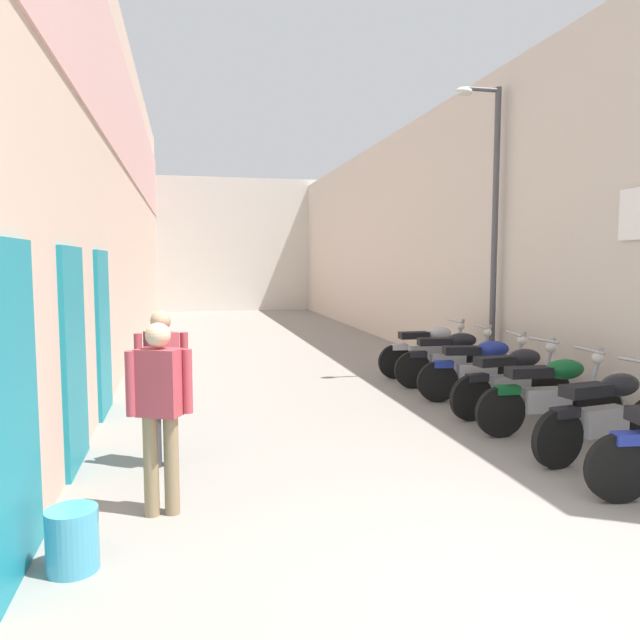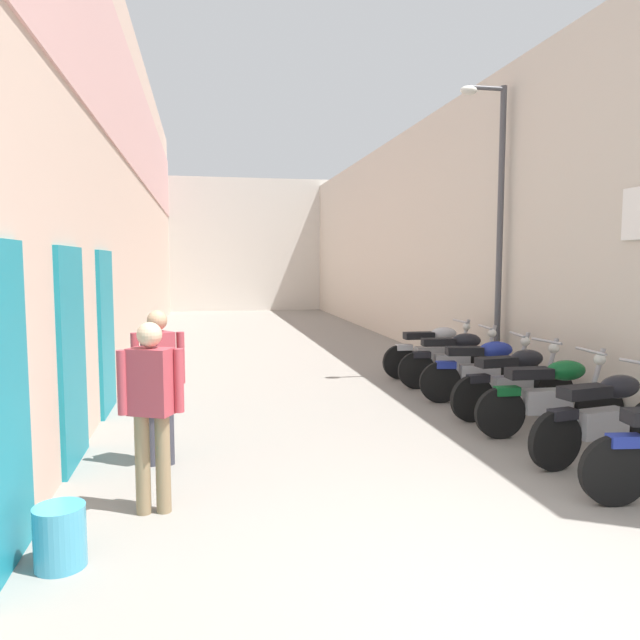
# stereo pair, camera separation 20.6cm
# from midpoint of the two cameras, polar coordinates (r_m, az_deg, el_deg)

# --- Properties ---
(ground_plane) EXTENTS (38.53, 38.53, 0.00)m
(ground_plane) POSITION_cam_midpoint_polar(r_m,az_deg,el_deg) (12.53, -3.60, -3.91)
(ground_plane) COLOR gray
(building_left) EXTENTS (0.45, 22.53, 6.90)m
(building_left) POSITION_cam_midpoint_polar(r_m,az_deg,el_deg) (14.31, -18.46, 10.97)
(building_left) COLOR beige
(building_left) RESTS_ON ground
(building_right) EXTENTS (0.45, 22.53, 5.24)m
(building_right) POSITION_cam_midpoint_polar(r_m,az_deg,el_deg) (15.16, 7.77, 7.62)
(building_right) COLOR beige
(building_right) RESTS_ON ground
(building_far_end) EXTENTS (9.25, 2.00, 5.51)m
(building_far_end) POSITION_cam_midpoint_polar(r_m,az_deg,el_deg) (26.56, -8.45, 6.96)
(building_far_end) COLOR beige
(building_far_end) RESTS_ON ground
(motorcycle_second) EXTENTS (1.84, 0.58, 1.04)m
(motorcycle_second) POSITION_cam_midpoint_polar(r_m,az_deg,el_deg) (6.90, 24.57, -7.97)
(motorcycle_second) COLOR black
(motorcycle_second) RESTS_ON ground
(motorcycle_third) EXTENTS (1.85, 0.58, 1.04)m
(motorcycle_third) POSITION_cam_midpoint_polar(r_m,az_deg,el_deg) (7.68, 20.17, -6.47)
(motorcycle_third) COLOR black
(motorcycle_third) RESTS_ON ground
(motorcycle_fourth) EXTENTS (1.85, 0.58, 1.04)m
(motorcycle_fourth) POSITION_cam_midpoint_polar(r_m,az_deg,el_deg) (8.39, 17.02, -5.37)
(motorcycle_fourth) COLOR black
(motorcycle_fourth) RESTS_ON ground
(motorcycle_fifth) EXTENTS (1.84, 0.58, 1.04)m
(motorcycle_fifth) POSITION_cam_midpoint_polar(r_m,az_deg,el_deg) (9.17, 14.26, -4.39)
(motorcycle_fifth) COLOR black
(motorcycle_fifth) RESTS_ON ground
(motorcycle_sixth) EXTENTS (1.85, 0.58, 1.04)m
(motorcycle_sixth) POSITION_cam_midpoint_polar(r_m,az_deg,el_deg) (10.06, 11.68, -3.46)
(motorcycle_sixth) COLOR black
(motorcycle_sixth) RESTS_ON ground
(motorcycle_seventh) EXTENTS (1.85, 0.58, 1.04)m
(motorcycle_seventh) POSITION_cam_midpoint_polar(r_m,az_deg,el_deg) (10.90, 9.71, -2.74)
(motorcycle_seventh) COLOR black
(motorcycle_seventh) RESTS_ON ground
(pedestrian_by_doorway) EXTENTS (0.52, 0.33, 1.57)m
(pedestrian_by_doorway) POSITION_cam_midpoint_polar(r_m,az_deg,el_deg) (5.08, -15.99, -7.59)
(pedestrian_by_doorway) COLOR #8C7251
(pedestrian_by_doorway) RESTS_ON ground
(pedestrian_mid_alley) EXTENTS (0.52, 0.39, 1.57)m
(pedestrian_mid_alley) POSITION_cam_midpoint_polar(r_m,az_deg,el_deg) (6.25, -15.56, -5.13)
(pedestrian_mid_alley) COLOR #383842
(pedestrian_mid_alley) RESTS_ON ground
(water_jug_near_door) EXTENTS (0.34, 0.34, 0.42)m
(water_jug_near_door) POSITION_cam_midpoint_polar(r_m,az_deg,el_deg) (4.62, -23.53, -18.43)
(water_jug_near_door) COLOR #4299B7
(water_jug_near_door) RESTS_ON ground
(street_lamp) EXTENTS (0.79, 0.18, 4.85)m
(street_lamp) POSITION_cam_midpoint_polar(r_m,az_deg,el_deg) (10.41, 15.18, 9.58)
(street_lamp) COLOR #47474C
(street_lamp) RESTS_ON ground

